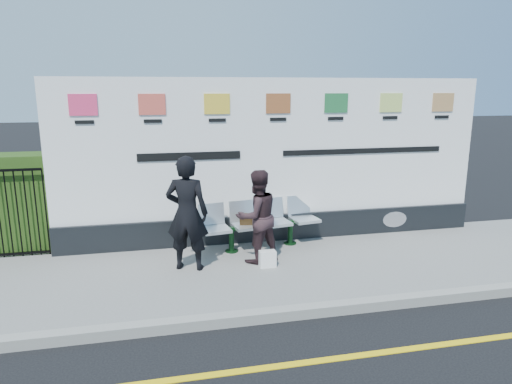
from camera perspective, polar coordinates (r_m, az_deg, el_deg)
The scene contains 10 objects.
ground at distance 5.40m, azimuth 8.11°, elevation -20.17°, with size 80.00×80.00×0.00m, color black.
pavement at distance 7.50m, azimuth 1.40°, elevation -9.70°, with size 14.00×3.00×0.12m, color gray.
kerb at distance 6.18m, azimuth 4.81°, elevation -14.79°, with size 14.00×0.18×0.14m, color gray.
yellow_line at distance 5.40m, azimuth 8.11°, elevation -20.14°, with size 14.00×0.10×0.01m, color yellow.
billboard at distance 8.49m, azimuth 2.57°, elevation 2.56°, with size 8.00×0.30×3.00m.
bench at distance 8.23m, azimuth 0.70°, elevation -5.42°, with size 2.18×0.57×0.47m, color silver, non-canonical shape.
woman_left at distance 7.19m, azimuth -8.61°, elevation -2.65°, with size 0.66×0.44×1.82m, color black.
woman_right at distance 7.45m, azimuth 0.14°, elevation -3.07°, with size 0.75×0.58×1.54m, color #312024.
handbag_brown at distance 8.04m, azimuth -1.19°, elevation -3.41°, with size 0.25×0.11×0.19m, color black.
carrier_bag_white at distance 7.42m, azimuth 1.45°, elevation -8.35°, with size 0.26×0.16×0.26m, color white.
Camera 1 is at (-1.66, -4.22, 2.93)m, focal length 32.00 mm.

